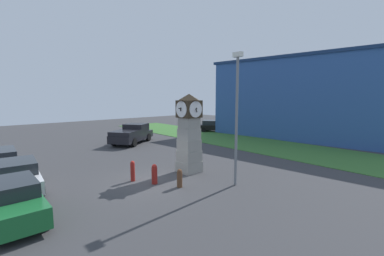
% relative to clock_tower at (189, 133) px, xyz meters
% --- Properties ---
extents(ground_plane, '(74.85, 74.85, 0.00)m').
position_rel_clock_tower_xyz_m(ground_plane, '(-0.15, -2.81, -2.39)').
color(ground_plane, '#38383A').
extents(clock_tower, '(1.52, 1.61, 4.78)m').
position_rel_clock_tower_xyz_m(clock_tower, '(0.00, 0.00, 0.00)').
color(clock_tower, gray).
rests_on(clock_tower, ground_plane).
extents(bollard_near_tower, '(0.28, 0.28, 0.96)m').
position_rel_clock_tower_xyz_m(bollard_near_tower, '(1.74, -2.12, -1.91)').
color(bollard_near_tower, brown).
rests_on(bollard_near_tower, ground_plane).
extents(bollard_mid_row, '(0.31, 0.31, 1.07)m').
position_rel_clock_tower_xyz_m(bollard_mid_row, '(0.45, -2.81, -1.85)').
color(bollard_mid_row, maroon).
rests_on(bollard_mid_row, ground_plane).
extents(bollard_far_row, '(0.24, 0.24, 1.14)m').
position_rel_clock_tower_xyz_m(bollard_far_row, '(-0.72, -3.46, -1.82)').
color(bollard_far_row, maroon).
rests_on(bollard_far_row, ground_plane).
extents(car_navy_sedan, '(4.65, 2.00, 1.59)m').
position_rel_clock_tower_xyz_m(car_navy_sedan, '(-6.25, -8.88, -1.59)').
color(car_navy_sedan, silver).
rests_on(car_navy_sedan, ground_plane).
extents(car_near_tower, '(4.31, 2.28, 1.48)m').
position_rel_clock_tower_xyz_m(car_near_tower, '(-3.07, -8.50, -1.64)').
color(car_near_tower, silver).
rests_on(car_near_tower, ground_plane).
extents(car_by_building, '(4.02, 1.86, 1.54)m').
position_rel_clock_tower_xyz_m(car_by_building, '(0.54, -9.03, -1.61)').
color(car_by_building, '#19602D').
rests_on(car_by_building, ground_plane).
extents(car_far_lot, '(4.46, 4.19, 1.47)m').
position_rel_clock_tower_xyz_m(car_far_lot, '(-11.68, 14.19, -1.64)').
color(car_far_lot, black).
rests_on(car_far_lot, ground_plane).
extents(pickup_truck, '(4.80, 5.63, 1.85)m').
position_rel_clock_tower_xyz_m(pickup_truck, '(-11.05, 2.03, -1.46)').
color(pickup_truck, black).
rests_on(pickup_truck, ground_plane).
extents(street_lamp_near_road, '(0.50, 0.24, 6.81)m').
position_rel_clock_tower_xyz_m(street_lamp_near_road, '(3.40, 0.28, 1.51)').
color(street_lamp_near_road, slate).
rests_on(street_lamp_near_road, ground_plane).
extents(warehouse_blue_far, '(20.75, 10.47, 8.80)m').
position_rel_clock_tower_xyz_m(warehouse_blue_far, '(-1.57, 18.75, 2.02)').
color(warehouse_blue_far, '#2D5193').
rests_on(warehouse_blue_far, ground_plane).
extents(grass_verge_far, '(44.91, 7.02, 0.04)m').
position_rel_clock_tower_xyz_m(grass_verge_far, '(-3.11, 10.91, -2.37)').
color(grass_verge_far, '#386B2D').
rests_on(grass_verge_far, ground_plane).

